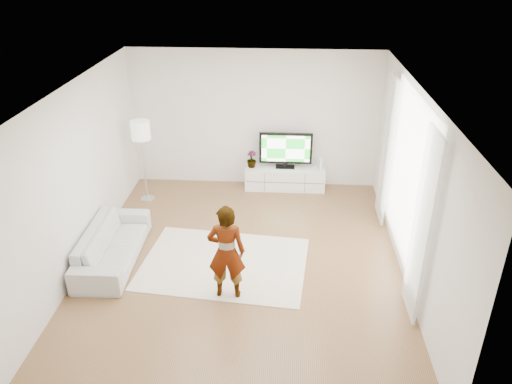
# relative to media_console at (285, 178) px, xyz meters

# --- Properties ---
(floor) EXTENTS (6.00, 6.00, 0.00)m
(floor) POSITION_rel_media_console_xyz_m (-0.64, -2.76, -0.23)
(floor) COLOR olive
(floor) RESTS_ON ground
(ceiling) EXTENTS (6.00, 6.00, 0.00)m
(ceiling) POSITION_rel_media_console_xyz_m (-0.64, -2.76, 2.57)
(ceiling) COLOR white
(ceiling) RESTS_ON wall_back
(wall_left) EXTENTS (0.02, 6.00, 2.80)m
(wall_left) POSITION_rel_media_console_xyz_m (-3.14, -2.76, 1.17)
(wall_left) COLOR silver
(wall_left) RESTS_ON floor
(wall_right) EXTENTS (0.02, 6.00, 2.80)m
(wall_right) POSITION_rel_media_console_xyz_m (1.86, -2.76, 1.17)
(wall_right) COLOR silver
(wall_right) RESTS_ON floor
(wall_back) EXTENTS (5.00, 0.02, 2.80)m
(wall_back) POSITION_rel_media_console_xyz_m (-0.64, 0.24, 1.17)
(wall_back) COLOR silver
(wall_back) RESTS_ON floor
(wall_front) EXTENTS (5.00, 0.02, 2.80)m
(wall_front) POSITION_rel_media_console_xyz_m (-0.64, -5.76, 1.17)
(wall_front) COLOR silver
(wall_front) RESTS_ON floor
(window) EXTENTS (0.01, 2.60, 2.50)m
(window) POSITION_rel_media_console_xyz_m (1.84, -2.46, 1.22)
(window) COLOR white
(window) RESTS_ON wall_right
(curtain_near) EXTENTS (0.04, 0.70, 2.60)m
(curtain_near) POSITION_rel_media_console_xyz_m (1.76, -3.76, 1.12)
(curtain_near) COLOR white
(curtain_near) RESTS_ON floor
(curtain_far) EXTENTS (0.04, 0.70, 2.60)m
(curtain_far) POSITION_rel_media_console_xyz_m (1.76, -1.16, 1.12)
(curtain_far) COLOR white
(curtain_far) RESTS_ON floor
(media_console) EXTENTS (1.63, 0.46, 0.46)m
(media_console) POSITION_rel_media_console_xyz_m (0.00, 0.00, 0.00)
(media_console) COLOR white
(media_console) RESTS_ON floor
(television) EXTENTS (1.07, 0.21, 0.74)m
(television) POSITION_rel_media_console_xyz_m (0.00, 0.03, 0.63)
(television) COLOR black
(television) RESTS_ON media_console
(game_console) EXTENTS (0.07, 0.16, 0.21)m
(game_console) POSITION_rel_media_console_xyz_m (0.71, -0.00, 0.33)
(game_console) COLOR white
(game_console) RESTS_ON media_console
(potted_plant) EXTENTS (0.20, 0.20, 0.34)m
(potted_plant) POSITION_rel_media_console_xyz_m (-0.69, 0.00, 0.40)
(potted_plant) COLOR #3F7238
(potted_plant) RESTS_ON media_console
(rug) EXTENTS (2.75, 2.10, 0.01)m
(rug) POSITION_rel_media_console_xyz_m (-0.93, -2.80, -0.22)
(rug) COLOR #F2E5CF
(rug) RESTS_ON floor
(player) EXTENTS (0.54, 0.36, 1.45)m
(player) POSITION_rel_media_console_xyz_m (-0.78, -3.57, 0.51)
(player) COLOR #334772
(player) RESTS_ON rug
(sofa) EXTENTS (0.82, 1.99, 0.58)m
(sofa) POSITION_rel_media_console_xyz_m (-2.71, -2.80, 0.06)
(sofa) COLOR silver
(sofa) RESTS_ON floor
(floor_lamp) EXTENTS (0.36, 0.36, 1.62)m
(floor_lamp) POSITION_rel_media_console_xyz_m (-2.72, -0.67, 1.15)
(floor_lamp) COLOR silver
(floor_lamp) RESTS_ON floor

